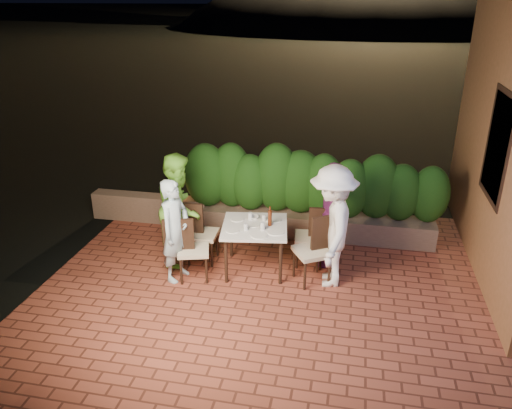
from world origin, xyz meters
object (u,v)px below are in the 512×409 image
(diner_green, at_px, (180,208))
(parapet_lamp, at_px, (177,194))
(chair_right_front, at_px, (312,250))
(beer_bottle, at_px, (270,216))
(diner_white, at_px, (332,227))
(chair_right_back, at_px, (309,236))
(dining_table, at_px, (255,248))
(bowl, at_px, (253,217))
(diner_blue, at_px, (175,231))
(chair_left_back, at_px, (202,233))
(diner_purple, at_px, (332,214))
(chair_left_front, at_px, (193,249))

(diner_green, bearing_deg, parapet_lamp, 13.68)
(chair_right_front, height_order, diner_green, diner_green)
(beer_bottle, height_order, diner_green, diner_green)
(diner_white, distance_m, parapet_lamp, 3.28)
(chair_right_back, bearing_deg, dining_table, 18.42)
(bowl, xyz_separation_m, diner_blue, (-1.01, -0.71, 0.01))
(dining_table, bearing_deg, chair_right_back, 24.18)
(beer_bottle, xyz_separation_m, chair_right_front, (0.67, -0.21, -0.39))
(diner_blue, height_order, diner_white, diner_white)
(chair_left_back, relative_size, diner_green, 0.55)
(chair_right_back, bearing_deg, beer_bottle, 22.62)
(beer_bottle, xyz_separation_m, diner_green, (-1.43, 0.05, -0.02))
(beer_bottle, distance_m, chair_right_back, 0.78)
(chair_right_front, bearing_deg, diner_purple, -142.28)
(diner_white, relative_size, diner_purple, 1.08)
(dining_table, bearing_deg, beer_bottle, 12.01)
(beer_bottle, xyz_separation_m, chair_left_front, (-1.06, -0.46, -0.42))
(dining_table, distance_m, chair_right_front, 0.91)
(chair_left_back, distance_m, parapet_lamp, 1.55)
(diner_blue, relative_size, diner_purple, 0.93)
(dining_table, xyz_separation_m, parapet_lamp, (-1.73, 1.39, 0.20))
(beer_bottle, bearing_deg, diner_white, -11.20)
(chair_left_back, bearing_deg, diner_white, -9.44)
(bowl, distance_m, diner_green, 1.15)
(chair_left_front, relative_size, chair_right_back, 1.01)
(chair_left_front, bearing_deg, chair_right_front, -7.84)
(chair_right_front, height_order, diner_blue, diner_blue)
(beer_bottle, xyz_separation_m, diner_white, (0.93, -0.18, 0.00))
(beer_bottle, bearing_deg, bowl, 144.54)
(chair_right_back, bearing_deg, chair_left_back, 2.67)
(chair_left_back, relative_size, chair_right_back, 1.02)
(chair_right_back, bearing_deg, diner_green, 1.52)
(bowl, xyz_separation_m, diner_white, (1.22, -0.39, 0.14))
(chair_left_back, relative_size, chair_right_front, 0.95)
(diner_green, xyz_separation_m, parapet_lamp, (-0.53, 1.29, -0.31))
(beer_bottle, distance_m, chair_right_front, 0.80)
(beer_bottle, bearing_deg, chair_left_back, 176.58)
(chair_left_back, xyz_separation_m, diner_blue, (-0.22, -0.57, 0.29))
(dining_table, relative_size, chair_right_front, 0.94)
(chair_left_back, xyz_separation_m, diner_green, (-0.35, -0.01, 0.39))
(dining_table, height_order, diner_white, diner_white)
(diner_blue, bearing_deg, dining_table, -52.67)
(bowl, height_order, parapet_lamp, bowl)
(diner_white, bearing_deg, diner_blue, -85.67)
(bowl, bearing_deg, chair_right_back, 6.67)
(chair_right_back, bearing_deg, diner_purple, -170.41)
(bowl, xyz_separation_m, chair_left_back, (-0.79, -0.14, -0.28))
(diner_white, bearing_deg, bowl, -111.71)
(beer_bottle, bearing_deg, chair_left_front, -156.61)
(dining_table, distance_m, beer_bottle, 0.58)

